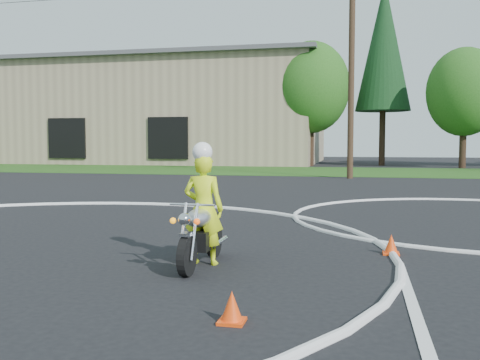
# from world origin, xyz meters

# --- Properties ---
(grass_strip) EXTENTS (120.00, 10.00, 0.02)m
(grass_strip) POSITION_xyz_m (0.00, 27.00, 0.01)
(grass_strip) COLOR #1E4714
(grass_strip) RESTS_ON ground
(course_markings) EXTENTS (19.05, 19.05, 0.12)m
(course_markings) POSITION_xyz_m (2.17, 4.35, 0.01)
(course_markings) COLOR silver
(course_markings) RESTS_ON ground
(primary_motorcycle) EXTENTS (0.60, 1.72, 0.90)m
(primary_motorcycle) POSITION_xyz_m (3.38, 2.46, 0.44)
(primary_motorcycle) COLOR black
(primary_motorcycle) RESTS_ON ground
(rider_primary_grp) EXTENTS (0.56, 0.37, 1.67)m
(rider_primary_grp) POSITION_xyz_m (3.38, 2.60, 0.81)
(rider_primary_grp) COLOR #DDF91A
(rider_primary_grp) RESTS_ON ground
(traffic_cones) EXTENTS (17.72, 9.41, 0.30)m
(traffic_cones) POSITION_xyz_m (3.78, 1.58, 0.14)
(traffic_cones) COLOR #FD440D
(traffic_cones) RESTS_ON ground
(warehouse) EXTENTS (41.00, 17.00, 8.30)m
(warehouse) POSITION_xyz_m (-18.00, 39.99, 4.16)
(warehouse) COLOR tan
(warehouse) RESTS_ON ground
(utility_poles) EXTENTS (41.60, 1.12, 10.00)m
(utility_poles) POSITION_xyz_m (5.00, 21.00, 5.20)
(utility_poles) COLOR #473321
(utility_poles) RESTS_ON ground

